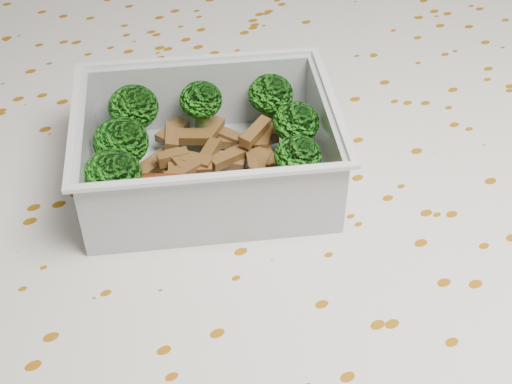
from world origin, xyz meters
TOP-DOWN VIEW (x-y plane):
  - dining_table at (0.00, 0.00)m, footprint 1.40×0.90m
  - tablecloth at (0.00, 0.00)m, footprint 1.46×0.96m
  - lunch_container at (-0.02, 0.04)m, footprint 0.22×0.20m
  - broccoli_florets at (-0.02, 0.06)m, footprint 0.17×0.14m
  - meat_pile at (-0.01, 0.05)m, footprint 0.11×0.10m
  - sausage at (-0.03, 0.01)m, footprint 0.14×0.09m

SIDE VIEW (x-z plane):
  - dining_table at x=0.00m, z-range 0.29..1.04m
  - tablecloth at x=0.00m, z-range 0.62..0.81m
  - meat_pile at x=-0.01m, z-range 0.76..0.79m
  - sausage at x=-0.03m, z-range 0.76..0.79m
  - lunch_container at x=-0.02m, z-range 0.75..0.81m
  - broccoli_florets at x=-0.02m, z-range 0.77..0.82m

